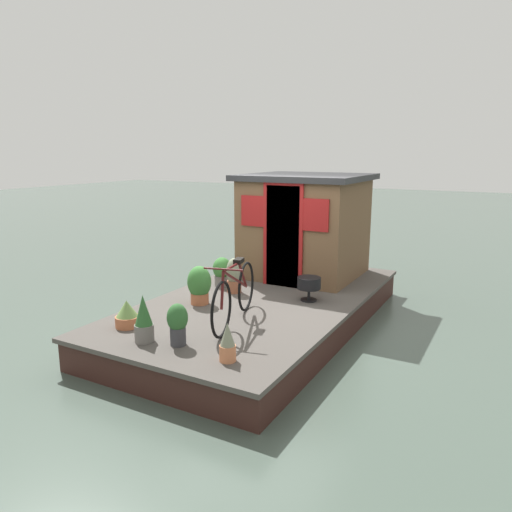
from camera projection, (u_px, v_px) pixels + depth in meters
The scene contains 12 objects.
ground_plane at pixel (262, 325), 7.66m from camera, with size 60.00×60.00×0.00m, color #47564C.
houseboat_deck at pixel (262, 311), 7.61m from camera, with size 5.51×2.90×0.46m.
houseboat_cabin at pixel (305, 225), 8.77m from camera, with size 2.02×2.12×1.84m.
bicycle at pixel (235, 294), 6.36m from camera, with size 1.73×0.58×0.85m.
potted_plant_mint at pixel (234, 276), 7.76m from camera, with size 0.25×0.25×0.57m.
potted_plant_fern at pixel (144, 320), 5.74m from camera, with size 0.23×0.23×0.58m.
potted_plant_geranium at pixel (178, 323), 5.64m from camera, with size 0.25×0.25×0.51m.
potted_plant_rosemary at pixel (199, 285), 7.18m from camera, with size 0.36×0.36×0.58m.
potted_plant_lavender at pixel (222, 271), 8.17m from camera, with size 0.32×0.32×0.49m.
potted_plant_sage at pixel (127, 314), 6.25m from camera, with size 0.31×0.31×0.36m.
potted_plant_succulent at pixel (228, 343), 5.21m from camera, with size 0.18×0.18×0.44m.
charcoal_grill at pixel (309, 284), 7.34m from camera, with size 0.36×0.36×0.37m.
Camera 1 is at (-6.39, -3.43, 2.70)m, focal length 33.77 mm.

